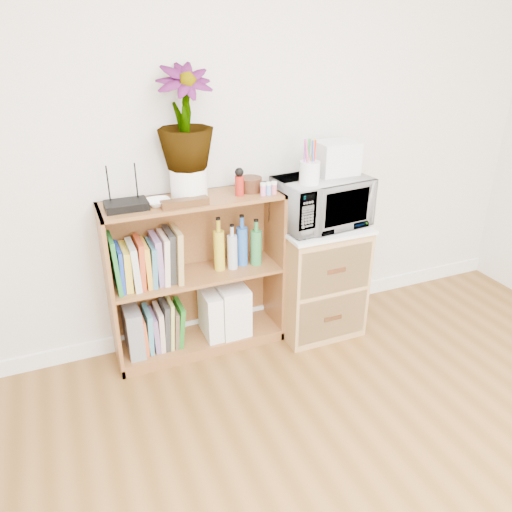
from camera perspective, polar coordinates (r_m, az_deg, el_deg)
skirting_board at (r=3.33m, az=-1.26°, el=-6.78°), size 4.00×0.02×0.10m
bookshelf at (r=2.91m, az=-6.77°, el=-2.41°), size 1.00×0.30×0.95m
wicker_unit at (r=3.16m, az=6.90°, el=-2.56°), size 0.50×0.45×0.70m
microwave at (r=2.95m, az=7.51°, el=6.20°), size 0.55×0.40×0.29m
pen_cup at (r=2.77m, az=6.15°, el=9.45°), size 0.11×0.11×0.12m
small_appliance at (r=2.98m, az=9.08°, el=11.04°), size 0.24×0.20×0.19m
router at (r=2.63m, az=-14.61°, el=5.64°), size 0.21×0.15×0.04m
white_bowl at (r=2.65m, az=-11.13°, el=6.02°), size 0.13×0.13×0.03m
plant_pot at (r=2.71m, az=-7.69°, el=8.23°), size 0.19×0.19×0.17m
potted_plant at (r=2.63m, az=-8.14°, el=15.35°), size 0.29×0.29×0.52m
trinket_box at (r=2.60m, az=-8.12°, el=6.04°), size 0.25×0.06×0.04m
kokeshi_doll at (r=2.74m, az=-1.91°, el=8.02°), size 0.05×0.05×0.11m
wooden_bowl at (r=2.82m, az=-0.67°, el=8.20°), size 0.13×0.13×0.08m
paint_jars at (r=2.76m, az=1.44°, el=7.60°), size 0.12×0.04×0.06m
file_box at (r=2.97m, az=-13.87°, el=-8.15°), size 0.09×0.23×0.29m
magazine_holder_left at (r=3.04m, az=-5.22°, el=-6.57°), size 0.09×0.23×0.29m
magazine_holder_mid at (r=3.06m, az=-3.44°, el=-6.03°), size 0.10×0.25×0.32m
magazine_holder_right at (r=3.09m, az=-2.12°, el=-5.82°), size 0.10×0.25×0.31m
cookbooks at (r=2.79m, az=-12.35°, el=-0.52°), size 0.37×0.20×0.31m
liquor_bottles at (r=2.90m, az=-2.15°, el=1.43°), size 0.29×0.07×0.31m
lower_books at (r=3.00m, az=-10.75°, el=-7.87°), size 0.25×0.19×0.30m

